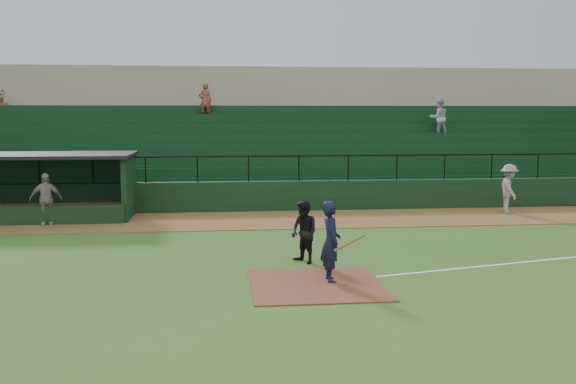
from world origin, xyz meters
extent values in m
plane|color=#335D1E|center=(0.00, 0.00, 0.00)|extent=(90.00, 90.00, 0.00)
cube|color=brown|center=(0.00, 8.00, 0.01)|extent=(40.00, 4.00, 0.03)
cube|color=brown|center=(0.00, -1.00, 0.01)|extent=(3.00, 3.00, 0.03)
cube|color=black|center=(0.00, 10.20, 0.60)|extent=(36.00, 0.35, 1.20)
cylinder|color=black|center=(0.00, 10.20, 2.20)|extent=(36.00, 0.06, 0.06)
cube|color=slate|center=(0.00, 15.10, 1.80)|extent=(36.00, 9.00, 3.60)
cube|color=#0F3819|center=(0.00, 14.60, 2.25)|extent=(34.56, 8.00, 4.05)
cube|color=tan|center=(0.00, 21.60, 3.20)|extent=(38.00, 3.00, 6.40)
cube|color=slate|center=(0.00, 19.60, 3.70)|extent=(36.00, 2.00, 0.20)
cylinder|color=#A55138|center=(-13.24, 19.50, 4.10)|extent=(0.70, 0.70, 0.60)
imported|color=#2D5923|center=(-13.24, 19.50, 4.73)|extent=(0.59, 0.51, 0.66)
imported|color=#BBBBBB|center=(8.71, 15.90, 3.65)|extent=(0.92, 0.72, 1.89)
imported|color=#954436|center=(-2.81, 17.90, 4.49)|extent=(0.65, 0.43, 1.78)
cube|color=black|center=(-9.75, 10.40, 1.15)|extent=(8.50, 0.20, 2.30)
cube|color=black|center=(-5.50, 9.10, 1.15)|extent=(0.20, 2.60, 2.30)
cube|color=black|center=(-9.75, 9.10, 2.36)|extent=(8.90, 3.20, 0.12)
cube|color=olive|center=(-9.75, 10.00, 0.25)|extent=(7.65, 0.40, 0.50)
imported|color=black|center=(0.37, -0.72, 0.94)|extent=(0.49, 0.71, 1.89)
cylinder|color=olive|center=(0.77, -0.92, 0.95)|extent=(0.79, 0.34, 0.35)
imported|color=black|center=(0.01, 1.20, 0.81)|extent=(0.95, 1.00, 1.63)
imported|color=gray|center=(8.97, 8.48, 0.98)|extent=(0.87, 1.31, 1.90)
imported|color=#A09B96|center=(-8.15, 7.74, 0.93)|extent=(1.12, 0.65, 1.80)
camera|label=1|loc=(-2.17, -14.99, 3.87)|focal=39.95mm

